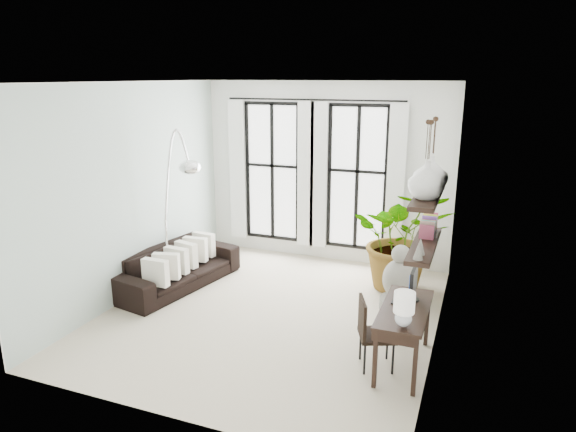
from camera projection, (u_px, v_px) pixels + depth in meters
The scene contains 16 objects.
floor at pixel (272, 313), 7.33m from camera, with size 5.00×5.00×0.00m, color #C3B59B.
ceiling at pixel (269, 82), 6.48m from camera, with size 5.00×5.00×0.00m, color white.
wall_left at pixel (132, 192), 7.68m from camera, with size 5.00×5.00×0.00m, color #AFC3B9.
wall_right at pixel (444, 221), 6.13m from camera, with size 5.00×5.00×0.00m, color white.
wall_back at pixel (325, 173), 9.16m from camera, with size 4.50×4.50×0.00m, color white.
windows at pixel (313, 175), 9.17m from camera, with size 3.26×0.13×2.65m.
wall_shelves at pixel (426, 224), 5.54m from camera, with size 0.25×1.30×0.60m.
sofa at pixel (177, 267), 8.20m from camera, with size 2.20×0.86×0.64m, color black.
throw_pillows at pixel (182, 257), 8.12m from camera, with size 0.40×1.52×0.40m.
plant at pixel (402, 239), 8.00m from camera, with size 1.48×1.28×1.64m, color #2D7228.
desk at pixel (404, 313), 5.79m from camera, with size 0.52×1.24×1.12m.
desk_chair at pixel (371, 329), 5.86m from camera, with size 0.52×0.52×0.84m.
arc_lamp at pixel (177, 181), 7.78m from camera, with size 0.76×0.50×2.52m.
buddha at pixel (399, 283), 7.35m from camera, with size 0.54×0.54×0.97m.
vase_a at pixel (427, 180), 5.14m from camera, with size 0.37×0.37×0.38m, color white.
vase_b at pixel (431, 173), 5.50m from camera, with size 0.37×0.37×0.38m, color white.
Camera 1 is at (2.62, -6.17, 3.28)m, focal length 32.00 mm.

